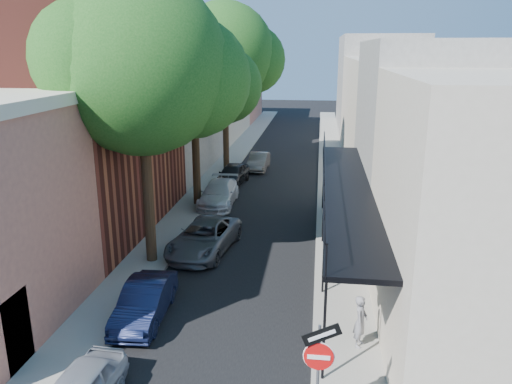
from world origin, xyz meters
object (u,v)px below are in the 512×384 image
(sign_post, at_px, (319,361))
(oak_mid, at_px, (201,79))
(oak_far, at_px, (231,54))
(parked_car_e, at_px, (233,174))
(parked_car_b, at_px, (145,302))
(pedestrian, at_px, (361,321))
(oak_near, at_px, (154,69))
(parked_car_f, at_px, (259,161))
(parked_car_c, at_px, (204,237))
(parked_car_d, at_px, (219,194))

(sign_post, height_order, oak_mid, oak_mid)
(oak_mid, bearing_deg, oak_far, 89.59)
(parked_car_e, bearing_deg, oak_mid, -93.72)
(parked_car_b, xyz_separation_m, parked_car_e, (-0.08, 17.31, 0.05))
(pedestrian, bearing_deg, oak_near, 71.18)
(parked_car_e, xyz_separation_m, parked_car_f, (1.20, 4.31, -0.06))
(parked_car_b, relative_size, parked_car_c, 0.79)
(parked_car_c, xyz_separation_m, parked_car_e, (-0.74, 11.47, 0.00))
(parked_car_f, xyz_separation_m, pedestrian, (5.79, -22.47, 0.30))
(parked_car_c, xyz_separation_m, parked_car_f, (0.46, 15.79, -0.05))
(oak_mid, bearing_deg, pedestrian, -59.99)
(oak_mid, bearing_deg, parked_car_f, 77.28)
(parked_car_d, relative_size, parked_car_f, 1.24)
(oak_near, relative_size, parked_car_e, 2.87)
(oak_far, height_order, parked_car_f, oak_far)
(oak_mid, relative_size, parked_car_c, 2.11)
(oak_far, bearing_deg, pedestrian, -71.05)
(sign_post, height_order, pedestrian, sign_post)
(sign_post, height_order, parked_car_c, sign_post)
(parked_car_f, bearing_deg, oak_near, -95.29)
(parked_car_f, bearing_deg, parked_car_b, -91.62)
(pedestrian, bearing_deg, parked_car_b, 99.82)
(parked_car_e, distance_m, parked_car_f, 4.48)
(oak_mid, distance_m, parked_car_e, 7.92)
(sign_post, distance_m, parked_car_b, 7.43)
(parked_car_c, bearing_deg, parked_car_b, -88.68)
(sign_post, relative_size, parked_car_e, 0.75)
(pedestrian, bearing_deg, oak_mid, 46.78)
(oak_near, relative_size, parked_car_f, 3.04)
(parked_car_d, xyz_separation_m, parked_car_e, (0.00, 4.60, 0.00))
(oak_near, bearing_deg, sign_post, -54.91)
(oak_mid, xyz_separation_m, parked_car_e, (0.82, 4.63, -6.38))
(pedestrian, bearing_deg, parked_car_d, 44.07)
(oak_far, xyz_separation_m, pedestrian, (7.75, -22.56, -7.34))
(oak_mid, xyz_separation_m, parked_car_d, (0.82, 0.02, -6.38))
(oak_near, distance_m, parked_car_b, 8.69)
(oak_near, distance_m, parked_car_c, 7.45)
(parked_car_d, xyz_separation_m, parked_car_f, (1.20, 8.92, -0.05))
(parked_car_c, bearing_deg, oak_far, 103.10)
(oak_near, bearing_deg, pedestrian, -35.59)
(parked_car_d, height_order, parked_car_e, parked_car_e)
(oak_far, bearing_deg, oak_near, -90.04)
(oak_mid, bearing_deg, parked_car_b, -85.94)
(sign_post, distance_m, oak_mid, 19.14)
(parked_car_b, xyz_separation_m, parked_car_d, (-0.08, 12.70, 0.04))
(sign_post, relative_size, oak_mid, 0.29)
(oak_near, distance_m, parked_car_f, 18.51)
(sign_post, relative_size, parked_car_c, 0.62)
(oak_mid, bearing_deg, parked_car_e, 79.97)
(parked_car_b, bearing_deg, oak_far, 89.69)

